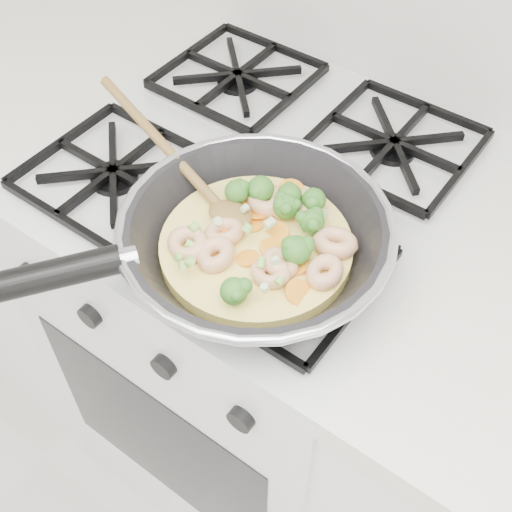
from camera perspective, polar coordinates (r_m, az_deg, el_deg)
The scene contains 2 objects.
stove at distance 1.34m, azimuth 0.03°, elevation -6.40°, with size 0.60×0.60×0.92m.
skillet at distance 0.81m, azimuth -0.25°, elevation 1.49°, with size 0.50×0.46×0.10m.
Camera 1 is at (0.44, 1.10, 1.57)m, focal length 46.06 mm.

